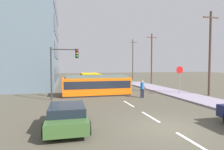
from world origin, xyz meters
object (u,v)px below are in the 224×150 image
(utility_pole_far, at_px, (133,59))
(city_bus, at_px, (90,79))
(pedestrian_crossing, at_px, (142,88))
(stop_sign, at_px, (180,74))
(utility_pole_mid, at_px, (152,58))
(traffic_light_mast, at_px, (63,63))
(streetcar_tram, at_px, (96,85))
(utility_pole_near, at_px, (210,52))
(parked_sedan_near, at_px, (67,116))

(utility_pole_far, bearing_deg, city_bus, -133.89)
(pedestrian_crossing, relative_size, stop_sign, 0.58)
(pedestrian_crossing, relative_size, utility_pole_mid, 0.20)
(city_bus, height_order, traffic_light_mast, traffic_light_mast)
(traffic_light_mast, bearing_deg, pedestrian_crossing, -5.86)
(streetcar_tram, xyz_separation_m, traffic_light_mast, (-3.38, -1.82, 2.27))
(stop_sign, relative_size, utility_pole_near, 0.34)
(stop_sign, bearing_deg, traffic_light_mast, 178.76)
(streetcar_tram, relative_size, utility_pole_near, 0.80)
(parked_sedan_near, relative_size, utility_pole_far, 0.47)
(stop_sign, distance_m, utility_pole_far, 22.08)
(pedestrian_crossing, bearing_deg, stop_sign, 6.59)
(city_bus, height_order, pedestrian_crossing, city_bus)
(streetcar_tram, relative_size, traffic_light_mast, 1.45)
(streetcar_tram, distance_m, city_bus, 8.38)
(parked_sedan_near, xyz_separation_m, utility_pole_mid, (13.75, 19.00, 3.68))
(utility_pole_mid, bearing_deg, parked_sedan_near, -125.89)
(utility_pole_mid, bearing_deg, city_bus, -176.14)
(city_bus, bearing_deg, pedestrian_crossing, -71.64)
(utility_pole_near, bearing_deg, stop_sign, 161.96)
(pedestrian_crossing, height_order, utility_pole_far, utility_pole_far)
(utility_pole_near, bearing_deg, utility_pole_mid, 93.07)
(utility_pole_near, distance_m, utility_pole_far, 22.69)
(pedestrian_crossing, height_order, traffic_light_mast, traffic_light_mast)
(streetcar_tram, xyz_separation_m, utility_pole_near, (11.28, -3.00, 3.42))
(pedestrian_crossing, relative_size, parked_sedan_near, 0.41)
(pedestrian_crossing, distance_m, traffic_light_mast, 7.83)
(utility_pole_near, bearing_deg, pedestrian_crossing, 176.65)
(utility_pole_far, bearing_deg, utility_pole_near, -90.07)
(stop_sign, height_order, traffic_light_mast, traffic_light_mast)
(streetcar_tram, xyz_separation_m, pedestrian_crossing, (4.04, -2.58, -0.11))
(city_bus, xyz_separation_m, utility_pole_far, (10.90, 11.33, 3.45))
(city_bus, height_order, utility_pole_near, utility_pole_near)
(city_bus, xyz_separation_m, utility_pole_near, (10.87, -11.37, 3.37))
(stop_sign, height_order, utility_pole_far, utility_pole_far)
(pedestrian_crossing, bearing_deg, utility_pole_near, -3.35)
(parked_sedan_near, height_order, utility_pole_near, utility_pole_near)
(streetcar_tram, bearing_deg, pedestrian_crossing, -32.53)
(city_bus, relative_size, stop_sign, 2.01)
(utility_pole_far, bearing_deg, stop_sign, -97.55)
(pedestrian_crossing, bearing_deg, parked_sedan_near, -134.18)
(streetcar_tram, height_order, traffic_light_mast, traffic_light_mast)
(city_bus, bearing_deg, traffic_light_mast, -110.40)
(utility_pole_near, bearing_deg, streetcar_tram, 165.10)
(stop_sign, bearing_deg, pedestrian_crossing, -173.41)
(pedestrian_crossing, height_order, utility_pole_mid, utility_pole_mid)
(pedestrian_crossing, distance_m, utility_pole_mid, 13.79)
(traffic_light_mast, relative_size, utility_pole_far, 0.54)
(stop_sign, bearing_deg, city_bus, 127.52)
(traffic_light_mast, bearing_deg, parked_sedan_near, -88.18)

